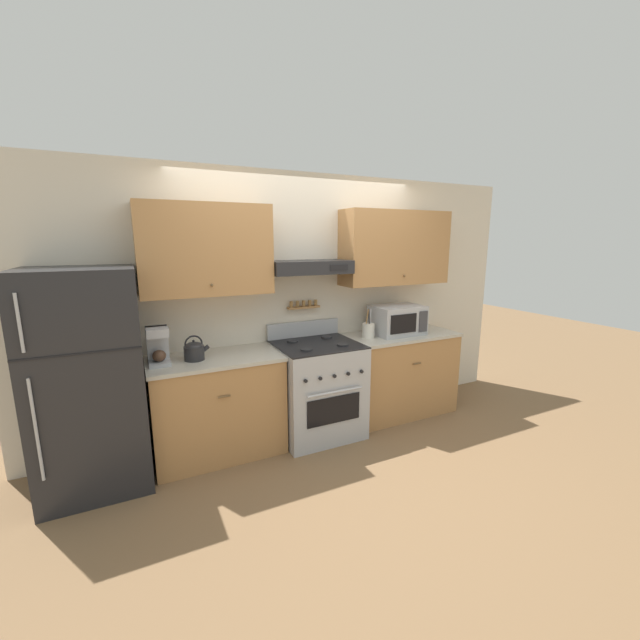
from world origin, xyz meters
TOP-DOWN VIEW (x-y plane):
  - ground_plane at (0.00, 0.00)m, footprint 16.00×16.00m
  - wall_back at (0.03, 0.58)m, footprint 5.20×0.46m
  - counter_left at (-0.96, 0.32)m, footprint 1.13×0.63m
  - counter_right at (1.02, 0.32)m, footprint 1.25×0.63m
  - stove_range at (-0.00, 0.26)m, footprint 0.79×0.73m
  - refrigerator at (-1.92, 0.26)m, footprint 0.76×0.72m
  - tea_kettle at (-1.13, 0.31)m, footprint 0.22×0.17m
  - coffee_maker at (-1.41, 0.34)m, footprint 0.17×0.23m
  - microwave at (0.99, 0.32)m, footprint 0.53×0.39m
  - utensil_crock at (0.61, 0.31)m, footprint 0.13×0.13m

SIDE VIEW (x-z plane):
  - ground_plane at x=0.00m, z-range 0.00..0.00m
  - counter_right at x=1.02m, z-range 0.00..0.90m
  - counter_left at x=-0.96m, z-range 0.00..0.90m
  - stove_range at x=0.00m, z-range -0.07..1.01m
  - refrigerator at x=-1.92m, z-range 0.00..1.71m
  - utensil_crock at x=0.61m, z-range 0.83..1.14m
  - tea_kettle at x=-1.13m, z-range 0.88..1.09m
  - microwave at x=0.99m, z-range 0.90..1.21m
  - coffee_maker at x=-1.41m, z-range 0.91..1.22m
  - wall_back at x=0.03m, z-range 0.20..2.75m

